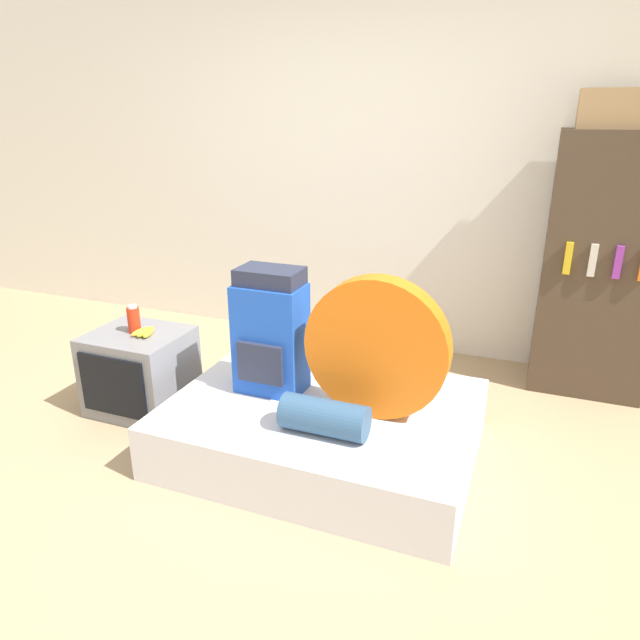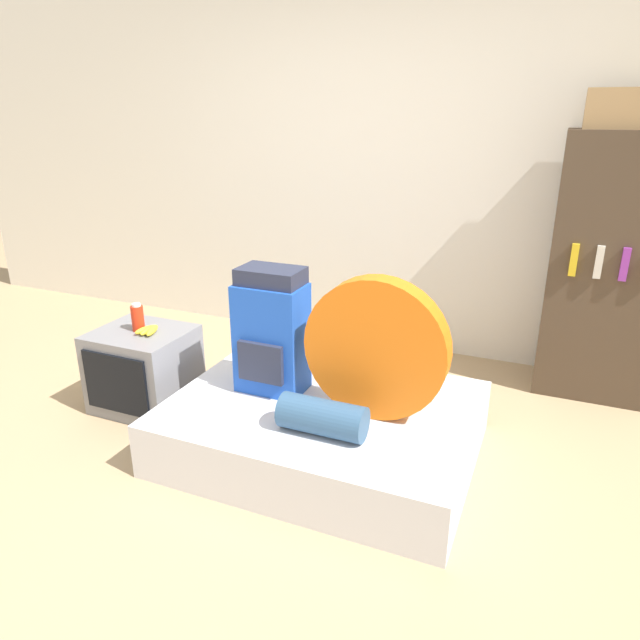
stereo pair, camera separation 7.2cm
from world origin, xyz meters
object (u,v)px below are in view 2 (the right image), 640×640
(sleeping_roll, at_px, (322,417))
(bookshelf, at_px, (607,269))
(tent_bag, at_px, (376,348))
(canister, at_px, (138,318))
(backpack, at_px, (271,332))
(cardboard_box, at_px, (623,109))
(television, at_px, (144,369))

(sleeping_roll, distance_m, bookshelf, 2.05)
(tent_bag, height_order, canister, tent_bag)
(backpack, height_order, sleeping_roll, backpack)
(canister, distance_m, bookshelf, 2.82)
(tent_bag, bearing_deg, canister, 177.67)
(canister, bearing_deg, sleeping_roll, -14.10)
(tent_bag, relative_size, cardboard_box, 1.85)
(canister, bearing_deg, television, -42.60)
(backpack, xyz_separation_m, bookshelf, (1.61, 1.30, 0.19))
(sleeping_roll, height_order, canister, canister)
(canister, bearing_deg, cardboard_box, 27.55)
(backpack, xyz_separation_m, cardboard_box, (1.54, 1.28, 1.10))
(backpack, height_order, television, backpack)
(backpack, distance_m, television, 0.95)
(tent_bag, height_order, bookshelf, bookshelf)
(tent_bag, distance_m, canister, 1.48)
(backpack, distance_m, tent_bag, 0.59)
(sleeping_roll, bearing_deg, television, 166.32)
(sleeping_roll, relative_size, canister, 2.47)
(bookshelf, xyz_separation_m, cardboard_box, (-0.07, -0.02, 0.91))
(television, bearing_deg, canister, 137.40)
(television, distance_m, canister, 0.32)
(tent_bag, relative_size, television, 1.30)
(tent_bag, xyz_separation_m, sleeping_roll, (-0.16, -0.27, -0.27))
(canister, xyz_separation_m, cardboard_box, (2.43, 1.27, 1.15))
(sleeping_roll, bearing_deg, cardboard_box, 54.98)
(sleeping_roll, relative_size, bookshelf, 0.25)
(sleeping_roll, bearing_deg, backpack, 143.09)
(tent_bag, bearing_deg, sleeping_roll, -121.29)
(canister, height_order, cardboard_box, cardboard_box)
(backpack, relative_size, television, 1.24)
(canister, bearing_deg, bookshelf, 27.23)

